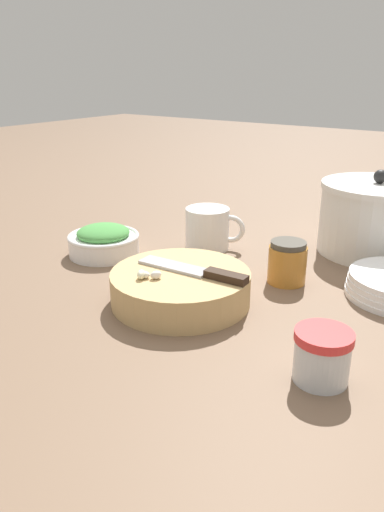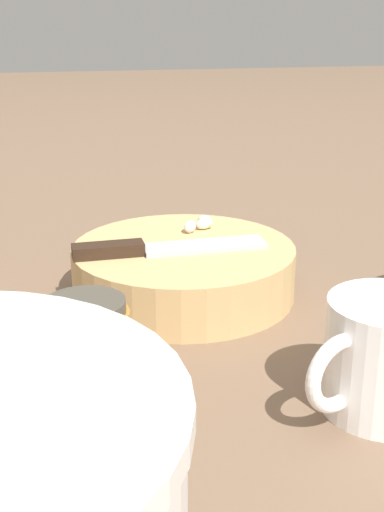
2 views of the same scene
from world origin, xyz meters
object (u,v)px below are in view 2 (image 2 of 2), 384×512
at_px(cutting_board, 184,271).
at_px(chef_knife, 158,248).
at_px(coffee_mug, 384,357).
at_px(honey_jar, 87,347).
at_px(garlic_cloves, 200,224).

bearing_deg(cutting_board, chef_knife, 22.88).
relative_size(coffee_mug, honey_jar, 1.57).
distance_m(cutting_board, chef_knife, 0.04).
bearing_deg(honey_jar, garlic_cloves, -120.83).
relative_size(cutting_board, chef_knife, 1.17).
relative_size(cutting_board, honey_jar, 2.97).
height_order(coffee_mug, honey_jar, coffee_mug).
bearing_deg(cutting_board, garlic_cloves, -118.25).
xyz_separation_m(chef_knife, garlic_cloves, (-0.06, -0.06, 0.00)).
bearing_deg(garlic_cloves, cutting_board, 61.75).
xyz_separation_m(cutting_board, honey_jar, (0.11, 0.18, 0.01)).
distance_m(garlic_cloves, honey_jar, 0.27).
xyz_separation_m(coffee_mug, honey_jar, (0.22, -0.07, -0.01)).
bearing_deg(chef_knife, cutting_board, 110.11).
height_order(garlic_cloves, honey_jar, honey_jar).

